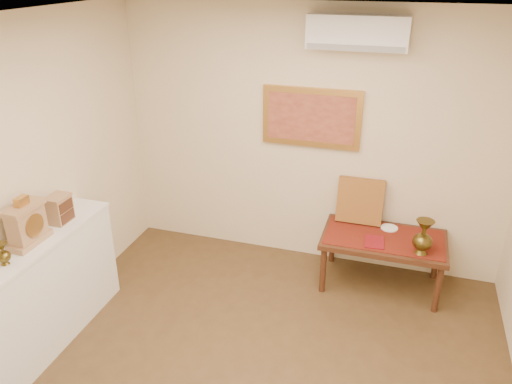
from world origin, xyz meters
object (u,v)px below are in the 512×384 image
at_px(brass_urn_tall, 424,233).
at_px(low_table, 383,243).
at_px(mantel_clock, 27,224).
at_px(display_ledge, 28,306).
at_px(wooden_chest, 59,209).

bearing_deg(brass_urn_tall, low_table, 149.47).
distance_m(brass_urn_tall, low_table, 0.49).
bearing_deg(low_table, mantel_clock, -147.63).
bearing_deg(display_ledge, brass_urn_tall, 29.05).
distance_m(brass_urn_tall, mantel_clock, 3.40).
relative_size(brass_urn_tall, mantel_clock, 1.01).
bearing_deg(brass_urn_tall, mantel_clock, -153.68).
bearing_deg(wooden_chest, display_ledge, -89.45).
distance_m(display_ledge, low_table, 3.27).
distance_m(mantel_clock, low_table, 3.24).
distance_m(display_ledge, wooden_chest, 0.83).
bearing_deg(low_table, display_ledge, -144.90).
bearing_deg(mantel_clock, wooden_chest, 89.94).
relative_size(display_ledge, mantel_clock, 4.93).
height_order(mantel_clock, wooden_chest, mantel_clock).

